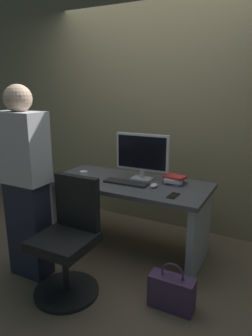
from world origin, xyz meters
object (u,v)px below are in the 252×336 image
Objects in this scene: monitor at (142,154)px; cup_near_keyboard at (84,176)px; office_chair at (69,242)px; mouse at (154,185)px; handbag at (172,292)px; desk at (128,202)px; person_at_desk at (25,183)px; book_stack at (174,180)px; cell_phone at (173,196)px; keyboard at (126,183)px.

monitor reaches higher than cup_near_keyboard.
monitor is at bearing 77.59° from office_chair.
mouse reaches higher than handbag.
monitor is 5.41× the size of mouse.
person_at_desk is at bearing -126.85° from desk.
monitor is 0.36m from mouse.
office_chair is at bearing -167.90° from handbag.
cup_near_keyboard is at bearing -160.23° from desk.
office_chair is at bearing -65.26° from cup_near_keyboard.
monitor is at bearing 128.67° from handbag.
person_at_desk is at bearing 175.85° from office_chair.
office_chair is at bearing -119.68° from book_stack.
monitor is 0.40m from book_stack.
cup_near_keyboard is 0.23× the size of handbag.
desk is 1.66× the size of office_chair.
monitor is 1.28m from handbag.
cell_phone is (1.09, 0.58, -0.11)m from person_at_desk.
cup_near_keyboard is 0.62× the size of cell_phone.
mouse is at bearing 40.24° from person_at_desk.
person_at_desk is 3.03× the size of monitor.
cell_phone is (0.10, -0.33, -0.03)m from book_stack.
office_chair is 1.13m from book_stack.
cell_phone is at bearing -13.51° from keyboard.
book_stack is (0.83, 0.30, -0.01)m from cup_near_keyboard.
handbag is at bearing -55.36° from mouse.
cup_near_keyboard reaches higher than cell_phone.
desk is 0.23m from keyboard.
person_at_desk reaches higher than desk.
cup_near_keyboard reaches higher than handbag.
person_at_desk reaches higher than office_chair.
mouse is at bearing 4.10° from keyboard.
monitor is 0.61m from cup_near_keyboard.
desk is 0.52m from cup_near_keyboard.
person_at_desk is (-0.57, -0.76, 0.33)m from desk.
monitor is at bearing 67.86° from keyboard.
mouse is at bearing 8.97° from cup_near_keyboard.
cup_near_keyboard reaches higher than desk.
keyboard is 0.44m from cup_near_keyboard.
desk is 3.62× the size of keyboard.
person_at_desk is 0.64m from cup_near_keyboard.
office_chair is at bearing -133.21° from cell_phone.
monitor is at bearing 139.59° from mouse.
cell_phone is at bearing 28.20° from person_at_desk.
monitor reaches higher than handbag.
person_at_desk is 1.12m from monitor.
monitor is 0.59m from cell_phone.
office_chair is 9.40× the size of mouse.
cup_near_keyboard is at bearing 114.74° from office_chair.
person_at_desk is at bearing -173.63° from handbag.
office_chair is at bearing -98.67° from desk.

